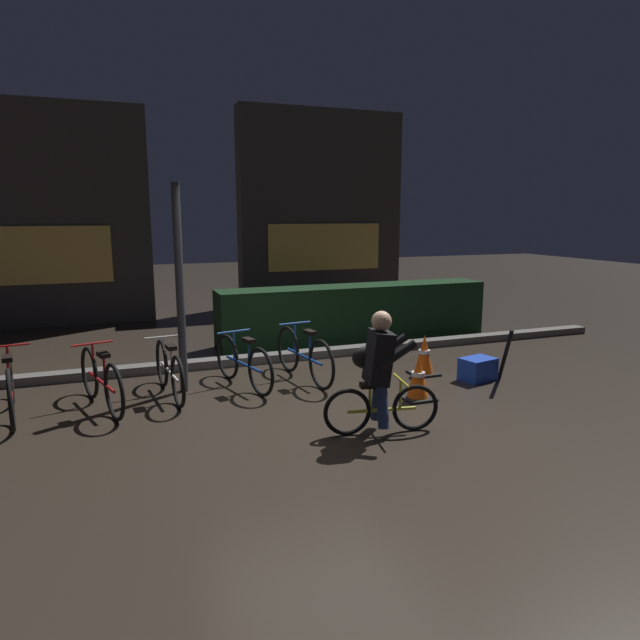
% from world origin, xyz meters
% --- Properties ---
extents(ground_plane, '(40.00, 40.00, 0.00)m').
position_xyz_m(ground_plane, '(0.00, 0.00, 0.00)').
color(ground_plane, '#2D261E').
extents(sidewalk_curb, '(12.00, 0.24, 0.12)m').
position_xyz_m(sidewalk_curb, '(0.00, 2.20, 0.06)').
color(sidewalk_curb, '#56544F').
rests_on(sidewalk_curb, ground).
extents(hedge_row, '(4.80, 0.70, 0.96)m').
position_xyz_m(hedge_row, '(1.80, 3.10, 0.48)').
color(hedge_row, black).
rests_on(hedge_row, ground).
extents(storefront_left, '(5.18, 0.54, 4.28)m').
position_xyz_m(storefront_left, '(-3.89, 6.50, 2.13)').
color(storefront_left, '#383330').
rests_on(storefront_left, ground).
extents(storefront_right, '(4.03, 0.54, 4.59)m').
position_xyz_m(storefront_right, '(2.73, 7.20, 2.28)').
color(storefront_right, '#383330').
rests_on(storefront_right, ground).
extents(street_post, '(0.10, 0.10, 2.54)m').
position_xyz_m(street_post, '(-1.38, 1.20, 1.27)').
color(street_post, '#2D2D33').
rests_on(street_post, ground).
extents(parked_bike_leftmost, '(0.46, 1.60, 0.74)m').
position_xyz_m(parked_bike_leftmost, '(-3.24, 0.96, 0.34)').
color(parked_bike_leftmost, black).
rests_on(parked_bike_leftmost, ground).
extents(parked_bike_left_mid, '(0.53, 1.51, 0.72)m').
position_xyz_m(parked_bike_left_mid, '(-2.33, 0.87, 0.33)').
color(parked_bike_left_mid, black).
rests_on(parked_bike_left_mid, ground).
extents(parked_bike_center_left, '(0.46, 1.51, 0.70)m').
position_xyz_m(parked_bike_center_left, '(-1.56, 1.05, 0.32)').
color(parked_bike_center_left, black).
rests_on(parked_bike_center_left, ground).
extents(parked_bike_center_right, '(0.50, 1.46, 0.69)m').
position_xyz_m(parked_bike_center_right, '(-0.65, 1.10, 0.32)').
color(parked_bike_center_right, black).
rests_on(parked_bike_center_right, ground).
extents(parked_bike_right_mid, '(0.46, 1.59, 0.74)m').
position_xyz_m(parked_bike_right_mid, '(0.17, 1.12, 0.34)').
color(parked_bike_right_mid, black).
rests_on(parked_bike_right_mid, ground).
extents(traffic_cone_near, '(0.36, 0.36, 0.53)m').
position_xyz_m(traffic_cone_near, '(1.18, -0.10, 0.26)').
color(traffic_cone_near, black).
rests_on(traffic_cone_near, ground).
extents(traffic_cone_far, '(0.36, 0.36, 0.56)m').
position_xyz_m(traffic_cone_far, '(1.80, 0.79, 0.27)').
color(traffic_cone_far, black).
rests_on(traffic_cone_far, ground).
extents(blue_crate, '(0.50, 0.41, 0.30)m').
position_xyz_m(blue_crate, '(2.32, 0.30, 0.15)').
color(blue_crate, '#193DB7').
rests_on(blue_crate, ground).
extents(cyclist, '(1.18, 0.59, 1.25)m').
position_xyz_m(cyclist, '(0.27, -0.87, 0.63)').
color(cyclist, black).
rests_on(cyclist, ground).
extents(closed_umbrella, '(0.22, 0.44, 0.77)m').
position_xyz_m(closed_umbrella, '(2.55, 0.05, 0.38)').
color(closed_umbrella, black).
rests_on(closed_umbrella, ground).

